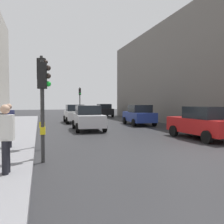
# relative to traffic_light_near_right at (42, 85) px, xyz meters

# --- Properties ---
(ground_plane) EXTENTS (120.00, 120.00, 0.00)m
(ground_plane) POSITION_rel_traffic_light_near_right_xyz_m (5.47, -2.68, -2.69)
(ground_plane) COLOR #28282B
(sidewalk_kerb) EXTENTS (3.42, 40.00, 0.16)m
(sidewalk_kerb) POSITION_rel_traffic_light_near_right_xyz_m (-2.03, 3.32, -2.61)
(sidewalk_kerb) COLOR gray
(sidewalk_kerb) RESTS_ON ground
(building_facade_right) EXTENTS (12.00, 27.26, 9.80)m
(building_facade_right) POSITION_rel_traffic_light_near_right_xyz_m (17.26, 11.14, 2.21)
(building_facade_right) COLOR slate
(building_facade_right) RESTS_ON ground
(traffic_light_near_right) EXTENTS (0.45, 0.35, 3.90)m
(traffic_light_near_right) POSITION_rel_traffic_light_near_right_xyz_m (0.00, 0.00, 0.00)
(traffic_light_near_right) COLOR #2D2D2D
(traffic_light_near_right) RESTS_ON ground
(traffic_light_near_left) EXTENTS (0.44, 0.27, 3.37)m
(traffic_light_near_left) POSITION_rel_traffic_light_near_right_xyz_m (0.00, -2.19, -0.36)
(traffic_light_near_left) COLOR #2D2D2D
(traffic_light_near_left) RESTS_ON ground
(traffic_light_far_median) EXTENTS (0.25, 0.43, 3.85)m
(traffic_light_far_median) POSITION_rel_traffic_light_near_right_xyz_m (4.75, 19.78, -0.03)
(traffic_light_far_median) COLOR #2D2D2D
(traffic_light_far_median) RESTS_ON ground
(car_silver_hatchback) EXTENTS (2.19, 4.29, 1.76)m
(car_silver_hatchback) POSITION_rel_traffic_light_near_right_xyz_m (3.21, 6.56, -1.81)
(car_silver_hatchback) COLOR #BCBCC1
(car_silver_hatchback) RESTS_ON ground
(car_white_compact) EXTENTS (2.07, 4.22, 1.76)m
(car_white_compact) POSITION_rel_traffic_light_near_right_xyz_m (3.22, 13.29, -1.81)
(car_white_compact) COLOR silver
(car_white_compact) RESTS_ON ground
(car_red_sedan) EXTENTS (2.23, 4.31, 1.76)m
(car_red_sedan) POSITION_rel_traffic_light_near_right_xyz_m (8.35, 0.63, -1.81)
(car_red_sedan) COLOR red
(car_red_sedan) RESTS_ON ground
(car_dark_suv) EXTENTS (2.03, 4.21, 1.76)m
(car_dark_suv) POSITION_rel_traffic_light_near_right_xyz_m (8.46, 22.17, -1.81)
(car_dark_suv) COLOR black
(car_dark_suv) RESTS_ON ground
(car_blue_van) EXTENTS (2.23, 4.31, 1.76)m
(car_blue_van) POSITION_rel_traffic_light_near_right_xyz_m (8.25, 9.20, -1.81)
(car_blue_van) COLOR navy
(car_blue_van) RESTS_ON ground
(pedestrian_with_black_backpack) EXTENTS (0.62, 0.36, 1.77)m
(pedestrian_with_black_backpack) POSITION_rel_traffic_light_near_right_xyz_m (-1.00, -3.76, -1.52)
(pedestrian_with_black_backpack) COLOR black
(pedestrian_with_black_backpack) RESTS_ON sidewalk_kerb
(pedestrian_with_grey_backpack) EXTENTS (0.65, 0.40, 1.77)m
(pedestrian_with_grey_backpack) POSITION_rel_traffic_light_near_right_xyz_m (-1.35, 0.15, -1.52)
(pedestrian_with_grey_backpack) COLOR black
(pedestrian_with_grey_backpack) RESTS_ON sidewalk_kerb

